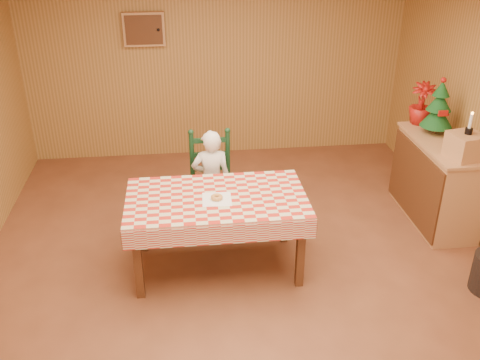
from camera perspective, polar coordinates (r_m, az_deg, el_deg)
The scene contains 12 objects.
ground at distance 5.10m, azimuth 0.26°, elevation -10.58°, with size 6.00×6.00×0.00m, color brown.
cabin_walls at distance 4.75m, azimuth -0.50°, elevation 11.29°, with size 5.10×6.05×2.65m.
dining_table at distance 4.90m, azimuth -2.51°, elevation -2.64°, with size 1.66×0.96×0.77m.
ladder_chair at distance 5.68m, azimuth -3.08°, elevation -0.35°, with size 0.44×0.40×1.08m.
seated_child at distance 5.60m, azimuth -3.06°, elevation -0.08°, with size 0.41×0.27×1.12m, color white.
napkin at distance 4.82m, azimuth -2.49°, elevation -2.06°, with size 0.26×0.26×0.00m, color white.
donut at distance 4.81m, azimuth -2.49°, elevation -1.85°, with size 0.11×0.11×0.04m, color #C98E48.
shelf_unit at distance 6.18m, azimuth 20.22°, elevation -0.12°, with size 0.54×1.24×0.93m.
crate at distance 5.63m, azimuth 22.93°, elevation 3.37°, with size 0.30×0.30×0.25m, color tan.
christmas_tree at distance 6.11m, azimuth 20.42°, elevation 7.18°, with size 0.34×0.34×0.62m.
flower_arrangement at distance 6.36m, azimuth 18.81°, elevation 7.74°, with size 0.26×0.26×0.47m, color #9D130E.
candle_set at distance 5.56m, azimuth 23.28°, elevation 5.16°, with size 0.07×0.07×0.22m.
Camera 1 is at (-0.49, -4.01, 3.11)m, focal length 40.00 mm.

